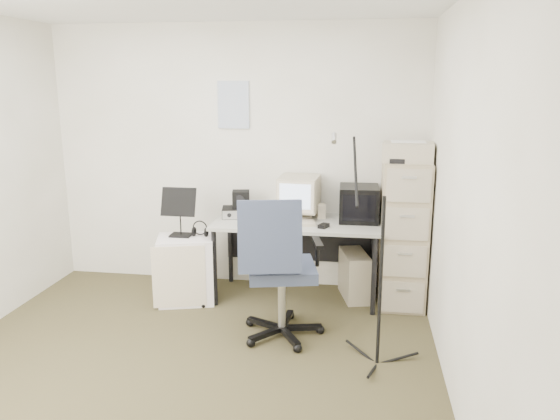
# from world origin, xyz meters

# --- Properties ---
(floor) EXTENTS (3.60, 3.60, 0.01)m
(floor) POSITION_xyz_m (0.00, 0.00, -0.01)
(floor) COLOR #433F29
(floor) RESTS_ON ground
(wall_back) EXTENTS (3.60, 0.02, 2.50)m
(wall_back) POSITION_xyz_m (0.00, 1.80, 1.25)
(wall_back) COLOR white
(wall_back) RESTS_ON ground
(wall_right) EXTENTS (0.02, 3.60, 2.50)m
(wall_right) POSITION_xyz_m (1.80, 0.00, 1.25)
(wall_right) COLOR white
(wall_right) RESTS_ON ground
(wall_calendar) EXTENTS (0.30, 0.02, 0.44)m
(wall_calendar) POSITION_xyz_m (-0.02, 1.79, 1.75)
(wall_calendar) COLOR white
(wall_calendar) RESTS_ON wall_back
(filing_cabinet) EXTENTS (0.40, 0.60, 1.30)m
(filing_cabinet) POSITION_xyz_m (1.58, 1.48, 0.65)
(filing_cabinet) COLOR #9D8A67
(filing_cabinet) RESTS_ON floor
(printer) EXTENTS (0.45, 0.33, 0.16)m
(printer) POSITION_xyz_m (1.58, 1.42, 1.38)
(printer) COLOR #BBB08E
(printer) RESTS_ON filing_cabinet
(desk) EXTENTS (1.50, 0.70, 0.73)m
(desk) POSITION_xyz_m (0.63, 1.45, 0.36)
(desk) COLOR #949494
(desk) RESTS_ON floor
(crt_monitor) EXTENTS (0.38, 0.39, 0.39)m
(crt_monitor) POSITION_xyz_m (0.63, 1.58, 0.93)
(crt_monitor) COLOR #BBB08E
(crt_monitor) RESTS_ON desk
(crt_tv) EXTENTS (0.36, 0.38, 0.32)m
(crt_tv) POSITION_xyz_m (1.18, 1.56, 0.89)
(crt_tv) COLOR black
(crt_tv) RESTS_ON desk
(desk_speaker) EXTENTS (0.09, 0.09, 0.13)m
(desk_speaker) POSITION_xyz_m (0.84, 1.59, 0.80)
(desk_speaker) COLOR beige
(desk_speaker) RESTS_ON desk
(keyboard) EXTENTS (0.51, 0.28, 0.03)m
(keyboard) POSITION_xyz_m (0.56, 1.31, 0.74)
(keyboard) COLOR #BBB08E
(keyboard) RESTS_ON desk
(mouse) EXTENTS (0.10, 0.13, 0.03)m
(mouse) POSITION_xyz_m (0.89, 1.27, 0.75)
(mouse) COLOR black
(mouse) RESTS_ON desk
(radio_receiver) EXTENTS (0.35, 0.28, 0.09)m
(radio_receiver) POSITION_xyz_m (0.08, 1.53, 0.77)
(radio_receiver) COLOR black
(radio_receiver) RESTS_ON desk
(radio_speaker) EXTENTS (0.18, 0.17, 0.16)m
(radio_speaker) POSITION_xyz_m (0.09, 1.55, 0.90)
(radio_speaker) COLOR black
(radio_speaker) RESTS_ON radio_receiver
(papers) EXTENTS (0.30, 0.37, 0.02)m
(papers) POSITION_xyz_m (0.38, 1.30, 0.74)
(papers) COLOR white
(papers) RESTS_ON desk
(pc_tower) EXTENTS (0.31, 0.50, 0.43)m
(pc_tower) POSITION_xyz_m (1.16, 1.52, 0.22)
(pc_tower) COLOR #BBB08E
(pc_tower) RESTS_ON floor
(office_chair) EXTENTS (0.79, 0.79, 1.15)m
(office_chair) POSITION_xyz_m (0.61, 0.64, 0.57)
(office_chair) COLOR #333F56
(office_chair) RESTS_ON floor
(side_cart) EXTENTS (0.57, 0.51, 0.60)m
(side_cart) POSITION_xyz_m (-0.35, 1.21, 0.30)
(side_cart) COLOR silver
(side_cart) RESTS_ON floor
(music_stand) EXTENTS (0.35, 0.27, 0.46)m
(music_stand) POSITION_xyz_m (-0.40, 1.25, 0.83)
(music_stand) COLOR black
(music_stand) RESTS_ON side_cart
(headphones) EXTENTS (0.16, 0.16, 0.03)m
(headphones) POSITION_xyz_m (-0.23, 1.27, 0.65)
(headphones) COLOR black
(headphones) RESTS_ON side_cart
(mic_stand) EXTENTS (0.03, 0.03, 1.60)m
(mic_stand) POSITION_xyz_m (1.35, 0.31, 0.80)
(mic_stand) COLOR black
(mic_stand) RESTS_ON floor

